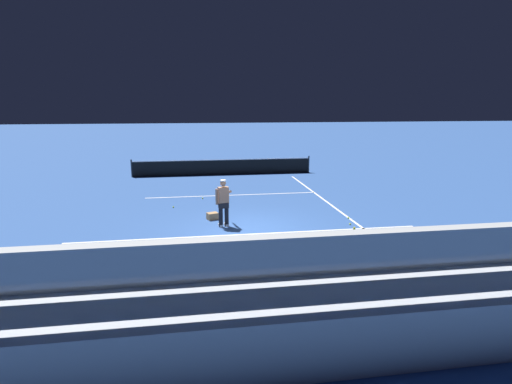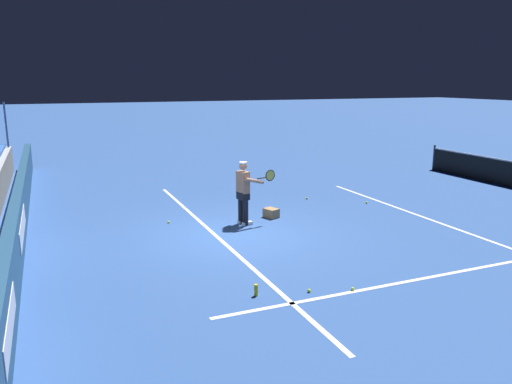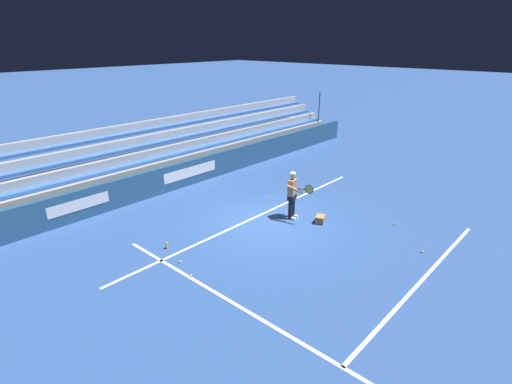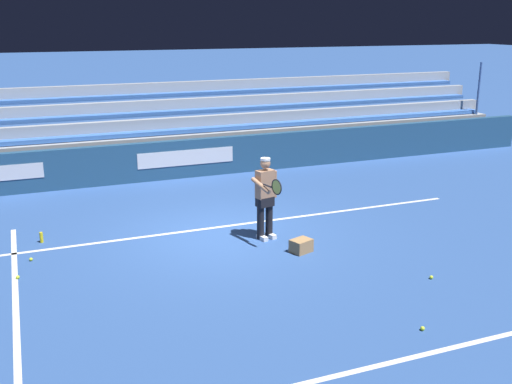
{
  "view_description": "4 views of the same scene",
  "coord_description": "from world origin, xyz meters",
  "views": [
    {
      "loc": [
        -1.74,
        -13.3,
        4.34
      ],
      "look_at": [
        0.46,
        0.86,
        1.16
      ],
      "focal_mm": 28.0,
      "sensor_mm": 36.0,
      "label": 1
    },
    {
      "loc": [
        11.3,
        -4.21,
        3.8
      ],
      "look_at": [
        0.71,
        0.25,
        1.23
      ],
      "focal_mm": 35.0,
      "sensor_mm": 36.0,
      "label": 2
    },
    {
      "loc": [
        9.73,
        8.31,
        6.02
      ],
      "look_at": [
        0.23,
        -0.3,
        1.08
      ],
      "focal_mm": 28.0,
      "sensor_mm": 36.0,
      "label": 3
    },
    {
      "loc": [
        3.77,
        11.35,
        4.39
      ],
      "look_at": [
        -0.17,
        1.51,
        1.33
      ],
      "focal_mm": 42.0,
      "sensor_mm": 36.0,
      "label": 4
    }
  ],
  "objects": [
    {
      "name": "ground_plane",
      "position": [
        0.0,
        0.0,
        0.0
      ],
      "size": [
        160.0,
        160.0,
        0.0
      ],
      "primitive_type": "plane",
      "color": "#2D5193"
    },
    {
      "name": "court_baseline_white",
      "position": [
        0.0,
        -0.5,
        0.0
      ],
      "size": [
        12.0,
        0.1,
        0.01
      ],
      "primitive_type": "cube",
      "color": "white",
      "rests_on": "ground"
    },
    {
      "name": "court_sideline_white",
      "position": [
        4.11,
        4.0,
        0.0
      ],
      "size": [
        0.1,
        12.0,
        0.01
      ],
      "primitive_type": "cube",
      "color": "white",
      "rests_on": "ground"
    },
    {
      "name": "court_service_line_white",
      "position": [
        0.0,
        5.5,
        0.0
      ],
      "size": [
        8.22,
        0.1,
        0.01
      ],
      "primitive_type": "cube",
      "color": "white",
      "rests_on": "ground"
    },
    {
      "name": "back_wall_sponsor_board",
      "position": [
        0.01,
        -5.0,
        0.55
      ],
      "size": [
        25.28,
        0.25,
        1.1
      ],
      "color": "navy",
      "rests_on": "ground"
    },
    {
      "name": "bleacher_stand",
      "position": [
        0.0,
        -6.83,
        0.73
      ],
      "size": [
        24.01,
        2.4,
        2.95
      ],
      "color": "#9EA3A8",
      "rests_on": "ground"
    },
    {
      "name": "tennis_player",
      "position": [
        -0.77,
        0.53,
        0.89
      ],
      "size": [
        0.59,
        1.06,
        1.71
      ],
      "color": "black",
      "rests_on": "ground"
    },
    {
      "name": "ball_box_cardboard",
      "position": [
        -1.13,
        1.49,
        0.13
      ],
      "size": [
        0.48,
        0.42,
        0.26
      ],
      "primitive_type": "cube",
      "rotation": [
        0.0,
        0.0,
        0.35
      ],
      "color": "#A87F51",
      "rests_on": "ground"
    },
    {
      "name": "tennis_ball_on_baseline",
      "position": [
        -1.68,
        -1.33,
        0.03
      ],
      "size": [
        0.07,
        0.07,
        0.07
      ],
      "primitive_type": "sphere",
      "color": "#CCE533",
      "rests_on": "ground"
    },
    {
      "name": "tennis_ball_far_right",
      "position": [
        -2.7,
        3.49,
        0.03
      ],
      "size": [
        0.07,
        0.07,
        0.07
      ],
      "primitive_type": "sphere",
      "color": "#CCE533",
      "rests_on": "ground"
    },
    {
      "name": "tennis_ball_stray_back",
      "position": [
        3.81,
        0.0,
        0.03
      ],
      "size": [
        0.07,
        0.07,
        0.07
      ],
      "primitive_type": "sphere",
      "color": "#CCE533",
      "rests_on": "ground"
    },
    {
      "name": "tennis_ball_far_left",
      "position": [
        -1.43,
        4.94,
        0.03
      ],
      "size": [
        0.07,
        0.07,
        0.07
      ],
      "primitive_type": "sphere",
      "color": "#CCE533",
      "rests_on": "ground"
    },
    {
      "name": "tennis_ball_midcourt",
      "position": [
        4.06,
        0.78,
        0.03
      ],
      "size": [
        0.07,
        0.07,
        0.07
      ],
      "primitive_type": "sphere",
      "color": "#CCE533",
      "rests_on": "ground"
    },
    {
      "name": "water_bottle",
      "position": [
        3.57,
        -0.96,
        0.11
      ],
      "size": [
        0.07,
        0.07,
        0.22
      ],
      "primitive_type": "cylinder",
      "color": "yellow",
      "rests_on": "ground"
    },
    {
      "name": "tennis_net",
      "position": [
        0.0,
        11.27,
        0.49
      ],
      "size": [
        11.09,
        0.09,
        1.07
      ],
      "color": "#33383D",
      "rests_on": "ground"
    }
  ]
}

